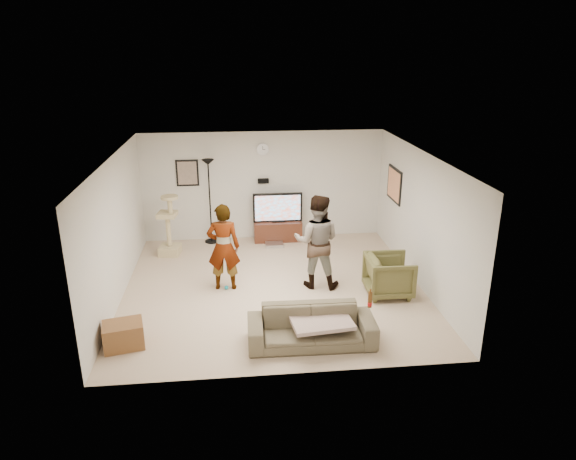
{
  "coord_description": "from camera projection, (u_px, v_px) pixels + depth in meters",
  "views": [
    {
      "loc": [
        -0.67,
        -8.76,
        4.26
      ],
      "look_at": [
        0.3,
        0.2,
        1.06
      ],
      "focal_mm": 32.16,
      "sensor_mm": 36.0,
      "label": 1
    }
  ],
  "objects": [
    {
      "name": "tv_screen",
      "position": [
        278.0,
        208.0,
        11.77
      ],
      "size": [
        1.04,
        0.01,
        0.59
      ],
      "primitive_type": "cube",
      "color": "#4BA9D9",
      "rests_on": "tv"
    },
    {
      "name": "tv_stand",
      "position": [
        278.0,
        231.0,
        12.01
      ],
      "size": [
        1.1,
        0.45,
        0.46
      ],
      "primitive_type": "cube",
      "color": "#401E13",
      "rests_on": "floor"
    },
    {
      "name": "cat_tree",
      "position": [
        168.0,
        225.0,
        11.02
      ],
      "size": [
        0.49,
        0.49,
        1.34
      ],
      "primitive_type": "cube",
      "rotation": [
        0.0,
        0.0,
        -0.15
      ],
      "color": "tan",
      "rests_on": "floor"
    },
    {
      "name": "wall_speaker",
      "position": [
        263.0,
        181.0,
        11.76
      ],
      "size": [
        0.25,
        0.1,
        0.1
      ],
      "primitive_type": "cube",
      "color": "black",
      "rests_on": "wall_back"
    },
    {
      "name": "person_left",
      "position": [
        224.0,
        247.0,
        9.4
      ],
      "size": [
        0.62,
        0.43,
        1.64
      ],
      "primitive_type": "imported",
      "rotation": [
        0.0,
        0.0,
        3.08
      ],
      "color": "#A7A8B4",
      "rests_on": "floor"
    },
    {
      "name": "picture_right",
      "position": [
        394.0,
        185.0,
        10.98
      ],
      "size": [
        0.03,
        0.78,
        0.62
      ],
      "primitive_type": "cube",
      "color": "#F59266",
      "rests_on": "wall_right"
    },
    {
      "name": "wall_back",
      "position": [
        263.0,
        186.0,
        11.86
      ],
      "size": [
        5.5,
        0.04,
        2.5
      ],
      "primitive_type": "cube",
      "color": "silver",
      "rests_on": "floor"
    },
    {
      "name": "floor",
      "position": [
        273.0,
        287.0,
        9.71
      ],
      "size": [
        5.5,
        5.5,
        0.02
      ],
      "primitive_type": "cube",
      "color": "#C9AA8C",
      "rests_on": "ground"
    },
    {
      "name": "floor_lamp",
      "position": [
        210.0,
        202.0,
        11.65
      ],
      "size": [
        0.32,
        0.32,
        1.93
      ],
      "primitive_type": "cylinder",
      "color": "black",
      "rests_on": "floor"
    },
    {
      "name": "sofa",
      "position": [
        311.0,
        327.0,
        7.78
      ],
      "size": [
        1.94,
        0.79,
        0.56
      ],
      "primitive_type": "imported",
      "rotation": [
        0.0,
        0.0,
        -0.02
      ],
      "color": "brown",
      "rests_on": "floor"
    },
    {
      "name": "beer_bottle",
      "position": [
        370.0,
        300.0,
        7.74
      ],
      "size": [
        0.06,
        0.06,
        0.25
      ],
      "primitive_type": "cylinder",
      "color": "#542F0F",
      "rests_on": "sofa"
    },
    {
      "name": "armchair",
      "position": [
        389.0,
        276.0,
        9.31
      ],
      "size": [
        0.83,
        0.81,
        0.74
      ],
      "primitive_type": "imported",
      "rotation": [
        0.0,
        0.0,
        1.55
      ],
      "color": "brown",
      "rests_on": "floor"
    },
    {
      "name": "ceiling",
      "position": [
        272.0,
        155.0,
        8.86
      ],
      "size": [
        5.5,
        5.5,
        0.02
      ],
      "primitive_type": "cube",
      "color": "silver",
      "rests_on": "wall_back"
    },
    {
      "name": "wall_right",
      "position": [
        420.0,
        219.0,
        9.56
      ],
      "size": [
        0.04,
        5.5,
        2.5
      ],
      "primitive_type": "cube",
      "color": "silver",
      "rests_on": "floor"
    },
    {
      "name": "wall_left",
      "position": [
        116.0,
        230.0,
        9.01
      ],
      "size": [
        0.04,
        5.5,
        2.5
      ],
      "primitive_type": "cube",
      "color": "silver",
      "rests_on": "floor"
    },
    {
      "name": "person_right",
      "position": [
        317.0,
        242.0,
        9.48
      ],
      "size": [
        1.0,
        0.86,
        1.77
      ],
      "primitive_type": "imported",
      "rotation": [
        0.0,
        0.0,
        2.89
      ],
      "color": "#3B5F8E",
      "rests_on": "floor"
    },
    {
      "name": "tv",
      "position": [
        278.0,
        207.0,
        11.82
      ],
      "size": [
        1.13,
        0.08,
        0.67
      ],
      "primitive_type": "cube",
      "color": "black",
      "rests_on": "tv_stand"
    },
    {
      "name": "side_table",
      "position": [
        123.0,
        335.0,
        7.72
      ],
      "size": [
        0.66,
        0.55,
        0.39
      ],
      "primitive_type": "cube",
      "rotation": [
        0.0,
        0.0,
        0.22
      ],
      "color": "brown",
      "rests_on": "floor"
    },
    {
      "name": "toy_ball",
      "position": [
        226.0,
        287.0,
        9.6
      ],
      "size": [
        0.07,
        0.07,
        0.07
      ],
      "primitive_type": "sphere",
      "color": "#1096AF",
      "rests_on": "floor"
    },
    {
      "name": "picture_back",
      "position": [
        187.0,
        173.0,
        11.55
      ],
      "size": [
        0.42,
        0.03,
        0.52
      ],
      "primitive_type": "cube",
      "color": "gray",
      "rests_on": "wall_back"
    },
    {
      "name": "throw_blanket",
      "position": [
        321.0,
        320.0,
        7.76
      ],
      "size": [
        0.97,
        0.8,
        0.06
      ],
      "primitive_type": "cube",
      "rotation": [
        0.0,
        0.0,
        0.11
      ],
      "color": "#C7A69B",
      "rests_on": "sofa"
    },
    {
      "name": "wall_clock",
      "position": [
        263.0,
        149.0,
        11.55
      ],
      "size": [
        0.26,
        0.04,
        0.26
      ],
      "primitive_type": "cylinder",
      "rotation": [
        1.57,
        0.0,
        0.0
      ],
      "color": "white",
      "rests_on": "wall_back"
    },
    {
      "name": "wall_front",
      "position": [
        290.0,
        292.0,
        6.71
      ],
      "size": [
        5.5,
        0.04,
        2.5
      ],
      "primitive_type": "cube",
      "color": "silver",
      "rests_on": "floor"
    },
    {
      "name": "console_box",
      "position": [
        274.0,
        245.0,
        11.69
      ],
      "size": [
        0.4,
        0.3,
        0.07
      ],
      "primitive_type": "cube",
      "color": "#BABABE",
      "rests_on": "floor"
    }
  ]
}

